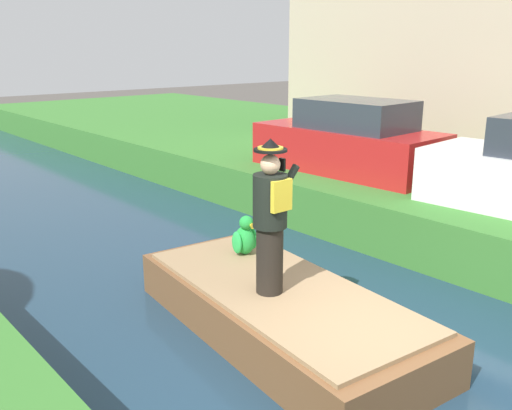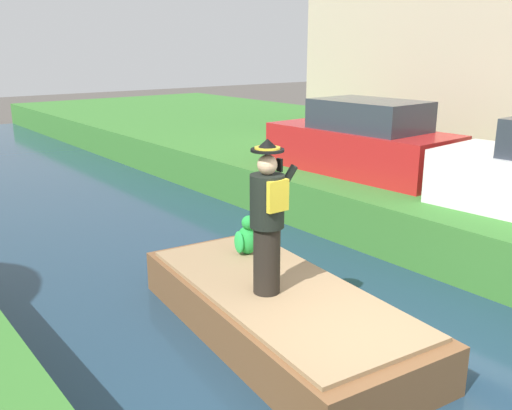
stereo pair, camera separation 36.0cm
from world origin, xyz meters
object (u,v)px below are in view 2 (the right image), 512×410
boat (278,311)px  parked_car_red (362,142)px  person_pirate (268,218)px  parrot_plush (247,237)px

boat → parked_car_red: parked_car_red is taller
boat → parked_car_red: 5.71m
person_pirate → parked_car_red: bearing=36.0°
boat → person_pirate: (-0.19, -0.01, 1.23)m
person_pirate → parrot_plush: bearing=68.4°
boat → parrot_plush: (0.40, 1.16, 0.55)m
boat → parrot_plush: size_ratio=7.68×
parked_car_red → boat: bearing=-148.1°
boat → person_pirate: size_ratio=2.37×
person_pirate → parked_car_red: size_ratio=0.45×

